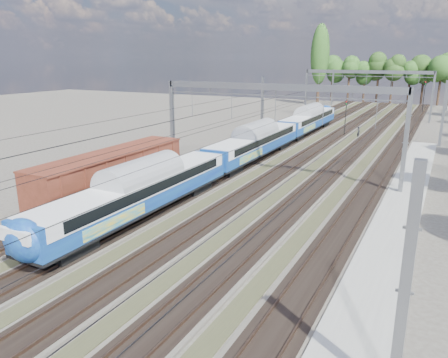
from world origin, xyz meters
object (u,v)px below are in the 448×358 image
at_px(emu_train, 254,139).
at_px(worker, 359,132).
at_px(freight_boxcar, 112,173).
at_px(signal_near, 346,114).
at_px(signal_far, 424,93).

bearing_deg(emu_train, worker, 69.67).
xyz_separation_m(freight_boxcar, signal_near, (10.05, 38.98, 0.93)).
distance_m(signal_near, signal_far, 36.96).
height_order(signal_near, signal_far, signal_far).
relative_size(emu_train, signal_near, 11.83).
relative_size(freight_boxcar, signal_near, 2.90).
xyz_separation_m(emu_train, worker, (7.61, 20.55, -1.71)).
height_order(freight_boxcar, signal_far, signal_far).
bearing_deg(emu_train, signal_near, 75.05).
distance_m(freight_boxcar, signal_near, 40.27).
bearing_deg(worker, signal_near, 87.39).
bearing_deg(signal_far, signal_near, -79.22).
bearing_deg(emu_train, signal_far, 76.22).
bearing_deg(signal_near, signal_far, 59.37).
bearing_deg(signal_near, emu_train, -122.47).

